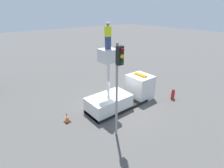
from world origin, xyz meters
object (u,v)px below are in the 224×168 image
(traffic_light_pole, at_px, (118,75))
(fire_hydrant, at_px, (173,94))
(traffic_cone_rear, at_px, (67,118))
(bucket_truck, at_px, (123,94))
(worker, at_px, (108,36))

(traffic_light_pole, distance_m, fire_hydrant, 7.96)
(fire_hydrant, relative_size, traffic_cone_rear, 1.24)
(bucket_truck, distance_m, worker, 5.08)
(bucket_truck, xyz_separation_m, fire_hydrant, (4.13, -2.09, -0.49))
(traffic_light_pole, height_order, fire_hydrant, traffic_light_pole)
(fire_hydrant, distance_m, traffic_cone_rear, 9.31)
(worker, xyz_separation_m, traffic_light_pole, (-1.38, -2.70, -1.66))
(bucket_truck, bearing_deg, traffic_cone_rear, 172.17)
(fire_hydrant, bearing_deg, worker, 159.71)
(bucket_truck, bearing_deg, traffic_light_pole, -137.08)
(worker, distance_m, fire_hydrant, 8.05)
(traffic_cone_rear, bearing_deg, worker, -11.40)
(worker, distance_m, traffic_cone_rear, 6.37)
(traffic_light_pole, bearing_deg, fire_hydrant, 4.93)
(bucket_truck, relative_size, fire_hydrant, 6.32)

